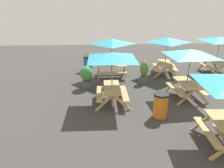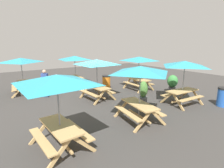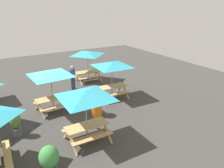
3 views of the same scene
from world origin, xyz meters
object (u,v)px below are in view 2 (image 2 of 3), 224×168
at_px(picnic_table_3, 57,85).
at_px(trash_bin_blue, 223,97).
at_px(picnic_table_0, 139,61).
at_px(potted_plant_1, 172,83).
at_px(trash_bin_orange, 106,82).
at_px(picnic_table_5, 97,65).
at_px(picnic_table_4, 185,67).
at_px(person_standing, 45,83).
at_px(potted_plant_0, 143,93).
at_px(picnic_table_6, 140,74).
at_px(picnic_table_2, 75,60).
at_px(picnic_table_1, 21,63).

distance_m(picnic_table_3, trash_bin_blue, 8.32).
distance_m(picnic_table_0, potted_plant_1, 2.62).
distance_m(picnic_table_3, trash_bin_orange, 7.57).
distance_m(picnic_table_5, trash_bin_blue, 6.83).
distance_m(picnic_table_4, picnic_table_5, 4.65).
bearing_deg(trash_bin_orange, person_standing, 84.93).
xyz_separation_m(potted_plant_0, potted_plant_1, (0.56, -3.15, 0.05)).
height_order(trash_bin_orange, potted_plant_1, potted_plant_1).
xyz_separation_m(picnic_table_0, picnic_table_6, (-3.93, 3.55, 0.00)).
bearing_deg(person_standing, picnic_table_2, -109.68).
distance_m(trash_bin_blue, potted_plant_1, 3.09).
xyz_separation_m(picnic_table_0, trash_bin_orange, (1.38, 1.80, -1.49)).
xyz_separation_m(picnic_table_0, person_standing, (1.74, 5.89, -1.10)).
height_order(potted_plant_0, person_standing, person_standing).
height_order(picnic_table_3, potted_plant_0, picnic_table_3).
xyz_separation_m(picnic_table_6, potted_plant_1, (1.99, -4.76, -1.30)).
height_order(picnic_table_4, trash_bin_blue, picnic_table_4).
height_order(picnic_table_5, trash_bin_blue, picnic_table_5).
distance_m(picnic_table_3, potted_plant_0, 5.34).
bearing_deg(trash_bin_blue, picnic_table_4, 46.66).
height_order(picnic_table_1, picnic_table_6, same).
relative_size(picnic_table_4, picnic_table_5, 0.83).
distance_m(picnic_table_5, picnic_table_6, 3.57).
bearing_deg(potted_plant_0, picnic_table_3, 107.58).
bearing_deg(picnic_table_4, trash_bin_blue, 139.15).
bearing_deg(potted_plant_0, picnic_table_4, -123.19).
bearing_deg(picnic_table_4, picnic_table_6, 7.53).
distance_m(picnic_table_3, picnic_table_4, 6.67).
relative_size(picnic_table_5, trash_bin_blue, 2.88).
relative_size(picnic_table_3, picnic_table_4, 1.21).
bearing_deg(picnic_table_1, picnic_table_4, -131.77).
relative_size(picnic_table_2, trash_bin_blue, 2.88).
xyz_separation_m(picnic_table_4, picnic_table_6, (-0.30, 3.35, 0.00)).
height_order(trash_bin_orange, person_standing, person_standing).
relative_size(picnic_table_3, potted_plant_1, 2.37).
relative_size(picnic_table_3, picnic_table_5, 1.00).
xyz_separation_m(picnic_table_0, picnic_table_2, (3.27, 3.33, 0.00)).
distance_m(trash_bin_orange, potted_plant_0, 3.88).
bearing_deg(picnic_table_1, picnic_table_2, -86.80).
relative_size(picnic_table_3, potted_plant_0, 2.25).
xyz_separation_m(potted_plant_0, person_standing, (4.23, 3.95, 0.24)).
xyz_separation_m(picnic_table_2, person_standing, (-1.53, 2.55, -1.10)).
distance_m(picnic_table_1, picnic_table_6, 7.99).
height_order(picnic_table_1, picnic_table_3, same).
bearing_deg(picnic_table_2, picnic_table_6, -178.05).
bearing_deg(trash_bin_blue, trash_bin_orange, 25.60).
relative_size(trash_bin_blue, potted_plant_1, 0.83).
xyz_separation_m(picnic_table_0, potted_plant_0, (-2.49, 1.94, -1.35)).
bearing_deg(person_standing, picnic_table_1, -19.16).
height_order(picnic_table_0, picnic_table_3, same).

